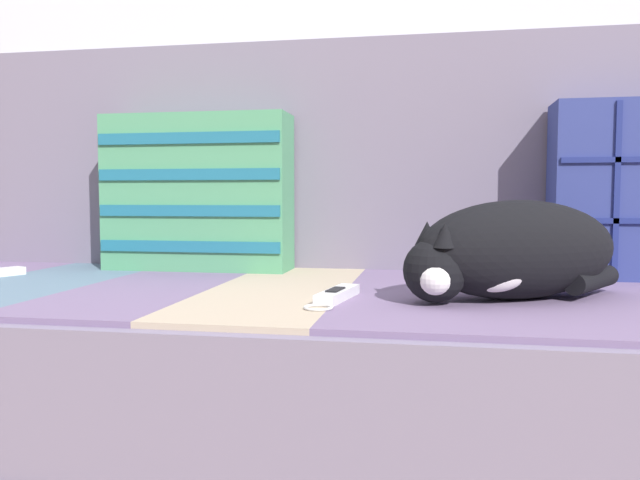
# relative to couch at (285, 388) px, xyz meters

# --- Properties ---
(couch) EXTENTS (1.99, 0.90, 0.43)m
(couch) POSITION_rel_couch_xyz_m (0.00, 0.00, 0.00)
(couch) COLOR #3D3838
(couch) RESTS_ON ground_plane
(sofa_backrest) EXTENTS (1.95, 0.14, 0.58)m
(sofa_backrest) POSITION_rel_couch_xyz_m (0.00, 0.38, 0.51)
(sofa_backrest) COLOR slate
(sofa_backrest) RESTS_ON couch
(throw_pillow_quilted) EXTENTS (0.36, 0.14, 0.39)m
(throw_pillow_quilted) POSITION_rel_couch_xyz_m (0.74, 0.23, 0.41)
(throw_pillow_quilted) COLOR navy
(throw_pillow_quilted) RESTS_ON couch
(throw_pillow_striped) EXTENTS (0.47, 0.14, 0.39)m
(throw_pillow_striped) POSITION_rel_couch_xyz_m (-0.28, 0.23, 0.41)
(throw_pillow_striped) COLOR #4C9366
(throw_pillow_striped) RESTS_ON couch
(sleeping_cat) EXTENTS (0.43, 0.35, 0.18)m
(sleeping_cat) POSITION_rel_couch_xyz_m (0.44, -0.11, 0.30)
(sleeping_cat) COLOR black
(sleeping_cat) RESTS_ON couch
(game_remote_near) EXTENTS (0.08, 0.21, 0.02)m
(game_remote_near) POSITION_rel_couch_xyz_m (0.13, -0.17, 0.23)
(game_remote_near) COLOR white
(game_remote_near) RESTS_ON couch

